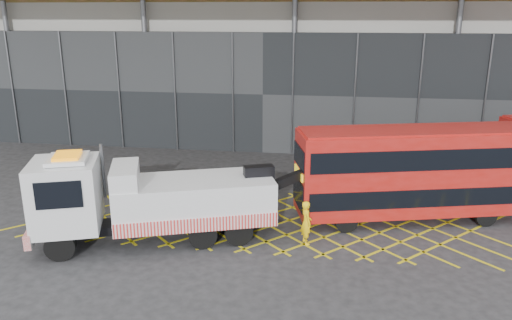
# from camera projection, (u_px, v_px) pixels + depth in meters

# --- Properties ---
(ground_plane) EXTENTS (120.00, 120.00, 0.00)m
(ground_plane) POSITION_uv_depth(u_px,v_px,m) (189.00, 214.00, 23.80)
(ground_plane) COLOR #252628
(road_markings) EXTENTS (24.76, 7.16, 0.01)m
(road_markings) POSITION_uv_depth(u_px,v_px,m) (272.00, 219.00, 23.23)
(road_markings) COLOR yellow
(road_markings) RESTS_ON ground_plane
(construction_building) EXTENTS (55.00, 23.97, 18.00)m
(construction_building) POSITION_uv_depth(u_px,v_px,m) (274.00, 16.00, 38.39)
(construction_building) COLOR gray
(construction_building) RESTS_ON ground_plane
(recovery_truck) EXTENTS (11.39, 5.81, 4.03)m
(recovery_truck) POSITION_uv_depth(u_px,v_px,m) (147.00, 199.00, 20.57)
(recovery_truck) COLOR black
(recovery_truck) RESTS_ON ground_plane
(bus_towed) EXTENTS (10.87, 5.03, 4.32)m
(bus_towed) POSITION_uv_depth(u_px,v_px,m) (414.00, 170.00, 22.57)
(bus_towed) COLOR #AD140F
(bus_towed) RESTS_ON ground_plane
(worker) EXTENTS (0.68, 0.80, 1.87)m
(worker) POSITION_uv_depth(u_px,v_px,m) (306.00, 222.00, 20.59)
(worker) COLOR yellow
(worker) RESTS_ON ground_plane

